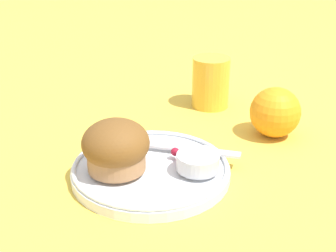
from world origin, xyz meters
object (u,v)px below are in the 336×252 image
Objects in this scene: orange_fruit at (275,112)px; juice_glass at (211,82)px; muffin at (116,147)px; butter_knife at (176,148)px.

orange_fruit is 0.87× the size of juice_glass.
orange_fruit is at bearing 75.03° from muffin.
juice_glass reaches higher than muffin.
muffin is 0.10m from butter_knife.
butter_knife is 0.18m from orange_fruit.
butter_knife is 0.23m from juice_glass.
orange_fruit is (0.05, 0.17, 0.02)m from butter_knife.
juice_glass is at bearing 170.44° from orange_fruit.
orange_fruit is 0.16m from juice_glass.
muffin is at bearing -74.30° from juice_glass.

